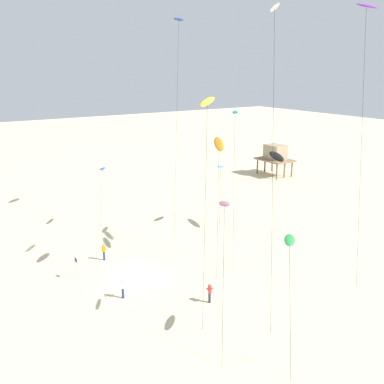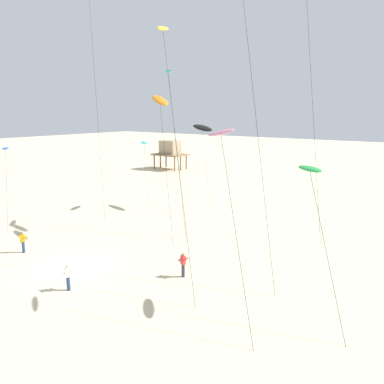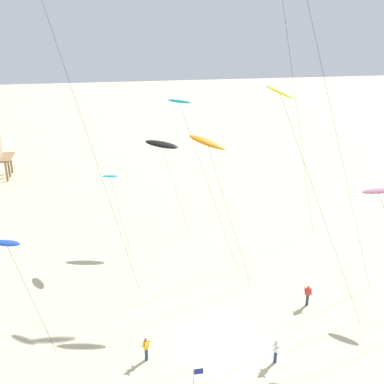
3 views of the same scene
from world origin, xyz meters
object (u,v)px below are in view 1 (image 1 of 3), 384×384
Objects in this scene: kite_pink at (224,206)px; kite_black at (276,157)px; kite_white at (275,15)px; kite_orange at (219,145)px; kite_teal at (235,115)px; kite_blue at (102,169)px; kite_flyer_middle at (123,288)px; kite_flyer_nearest at (104,252)px; kite_green at (290,241)px; marker_flag at (76,264)px; kite_flyer_furthest at (210,292)px; kite_navy at (179,22)px; stilt_house at (275,154)px; kite_cyan at (220,167)px; kite_yellow at (207,105)px; kite_purple at (366,11)px.

kite_black is (-12.61, 16.77, -0.52)m from kite_pink.
kite_black is at bearing 133.10° from kite_white.
kite_orange is 0.85× the size of kite_teal.
kite_blue reaches higher than kite_flyer_middle.
kite_white is at bearing -21.08° from kite_teal.
kite_flyer_middle is (7.95, -1.68, 0.00)m from kite_flyer_nearest.
marker_flag is at bearing -154.52° from kite_green.
kite_blue is 21.55m from kite_flyer_furthest.
kite_orange is 13.64m from kite_flyer_furthest.
kite_flyer_nearest is at bearing -64.90° from kite_navy.
kite_black is 21.01m from kite_flyer_nearest.
kite_green is 20.33m from marker_flag.
kite_flyer_middle is (13.77, -14.10, -22.15)m from kite_navy.
kite_blue is 0.32× the size of kite_navy.
stilt_house reaches higher than kite_flyer_middle.
kite_green is 1.05× the size of kite_blue.
kite_blue is at bearing -179.32° from kite_flyer_furthest.
kite_navy reaches higher than kite_cyan.
kite_pink is at bearing -34.80° from kite_orange.
kite_black is at bearing 79.75° from kite_flyer_nearest.
kite_black is 1.54× the size of stilt_house.
kite_pink is 24.37m from kite_blue.
kite_flyer_middle is at bearing -79.33° from kite_orange.
kite_yellow is at bearing -41.21° from kite_cyan.
kite_blue is at bearing 145.64° from marker_flag.
kite_purple is 8.86m from kite_white.
kite_black is 5.65× the size of kite_flyer_furthest.
kite_yellow is 8.14m from kite_white.
kite_green is 0.34× the size of kite_white.
kite_navy reaches higher than kite_orange.
kite_pink is at bearing -149.96° from kite_green.
kite_navy is 20.64m from kite_purple.
kite_flyer_nearest and kite_flyer_middle have the same top height.
kite_teal is (-15.72, 7.90, 6.17)m from kite_green.
kite_flyer_furthest is (2.59, -1.44, -14.64)m from kite_yellow.
kite_blue is 4.50× the size of kite_flyer_nearest.
kite_navy reaches higher than kite_purple.
kite_flyer_nearest and kite_flyer_furthest have the same top height.
kite_cyan is at bearing 119.32° from kite_flyer_middle.
kite_flyer_nearest is (-3.46, -19.14, -7.96)m from kite_black.
kite_cyan is 28.62m from stilt_house.
kite_cyan is at bearing 157.15° from kite_white.
kite_white reaches higher than kite_flyer_middle.
kite_purple reaches higher than kite_flyer_nearest.
kite_white is at bearing -22.85° from kite_cyan.
kite_blue is at bearing -75.46° from stilt_house.
kite_flyer_middle is at bearing -75.51° from kite_teal.
kite_black is (5.06, 3.83, 1.63)m from kite_cyan.
kite_white reaches higher than stilt_house.
kite_yellow reaches higher than kite_pink.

